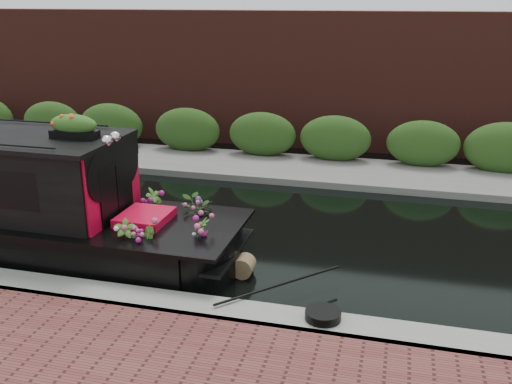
# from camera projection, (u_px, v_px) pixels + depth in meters

# --- Properties ---
(ground) EXTENTS (80.00, 80.00, 0.00)m
(ground) POSITION_uv_depth(u_px,v_px,m) (195.00, 226.00, 11.47)
(ground) COLOR black
(ground) RESTS_ON ground
(near_bank_coping) EXTENTS (40.00, 0.60, 0.50)m
(near_bank_coping) POSITION_uv_depth(u_px,v_px,m) (118.00, 309.00, 8.45)
(near_bank_coping) COLOR gray
(near_bank_coping) RESTS_ON ground
(far_bank_path) EXTENTS (40.00, 2.40, 0.34)m
(far_bank_path) POSITION_uv_depth(u_px,v_px,m) (250.00, 169.00, 15.31)
(far_bank_path) COLOR slate
(far_bank_path) RESTS_ON ground
(far_hedge) EXTENTS (40.00, 1.10, 2.80)m
(far_hedge) POSITION_uv_depth(u_px,v_px,m) (258.00, 160.00, 16.14)
(far_hedge) COLOR #264818
(far_hedge) RESTS_ON ground
(far_brick_wall) EXTENTS (40.00, 1.00, 8.00)m
(far_brick_wall) POSITION_uv_depth(u_px,v_px,m) (274.00, 142.00, 18.06)
(far_brick_wall) COLOR #4C2019
(far_brick_wall) RESTS_ON ground
(rope_fender) EXTENTS (0.35, 0.33, 0.35)m
(rope_fender) POSITION_uv_depth(u_px,v_px,m) (244.00, 266.00, 9.39)
(rope_fender) COLOR brown
(rope_fender) RESTS_ON ground
(coiled_mooring_rope) EXTENTS (0.49, 0.49, 0.12)m
(coiled_mooring_rope) POSITION_uv_depth(u_px,v_px,m) (323.00, 315.00, 7.70)
(coiled_mooring_rope) COLOR black
(coiled_mooring_rope) RESTS_ON near_bank_coping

